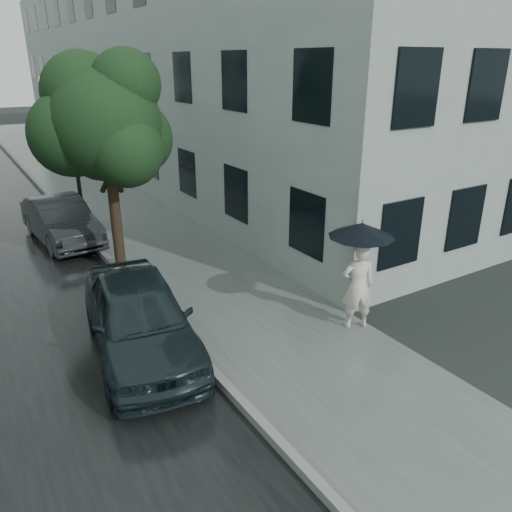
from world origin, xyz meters
TOP-DOWN VIEW (x-y plane):
  - ground at (0.00, 0.00)m, footprint 120.00×120.00m
  - sidewalk at (0.25, 12.00)m, footprint 3.50×60.00m
  - kerb_near at (-1.57, 12.00)m, footprint 0.15×60.00m
  - building_near at (5.47, 19.50)m, footprint 7.02×36.00m
  - pedestrian at (1.70, 1.02)m, footprint 0.78×0.66m
  - umbrella at (1.71, 1.05)m, footprint 1.33×1.33m
  - street_tree at (-1.45, 6.54)m, footprint 3.42×3.11m
  - lamp_post at (-1.61, 10.11)m, footprint 0.84×0.40m
  - car_near at (-2.34, 2.41)m, footprint 2.37×4.52m
  - car_far at (-2.21, 9.57)m, footprint 1.70×4.09m

SIDE VIEW (x-z plane):
  - ground at x=0.00m, z-range 0.00..0.00m
  - sidewalk at x=0.25m, z-range 0.00..0.01m
  - kerb_near at x=-1.57m, z-range 0.00..0.15m
  - car_far at x=-2.21m, z-range 0.01..1.32m
  - car_near at x=-2.34m, z-range 0.01..1.47m
  - pedestrian at x=1.70m, z-range 0.01..1.83m
  - umbrella at x=1.71m, z-range 1.42..2.76m
  - lamp_post at x=-1.61m, z-range 0.36..5.10m
  - street_tree at x=-1.45m, z-range 1.03..6.44m
  - building_near at x=5.47m, z-range 0.00..9.00m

